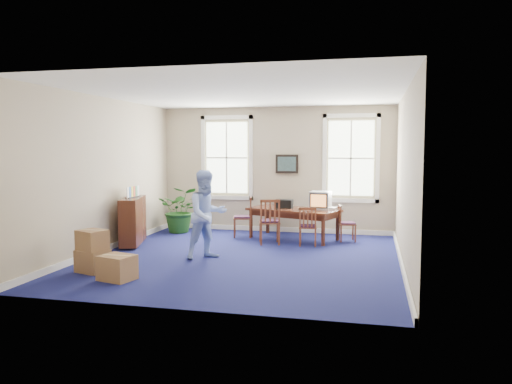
% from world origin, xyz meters
% --- Properties ---
extents(floor, '(6.50, 6.50, 0.00)m').
position_xyz_m(floor, '(0.00, 0.00, 0.00)').
color(floor, navy).
rests_on(floor, ground).
extents(ceiling, '(6.50, 6.50, 0.00)m').
position_xyz_m(ceiling, '(0.00, 0.00, 3.20)').
color(ceiling, white).
rests_on(ceiling, ground).
extents(wall_back, '(6.50, 0.00, 6.50)m').
position_xyz_m(wall_back, '(0.00, 3.25, 1.60)').
color(wall_back, tan).
rests_on(wall_back, ground).
extents(wall_front, '(6.50, 0.00, 6.50)m').
position_xyz_m(wall_front, '(0.00, -3.25, 1.60)').
color(wall_front, tan).
rests_on(wall_front, ground).
extents(wall_left, '(0.00, 6.50, 6.50)m').
position_xyz_m(wall_left, '(-3.00, 0.00, 1.60)').
color(wall_left, tan).
rests_on(wall_left, ground).
extents(wall_right, '(0.00, 6.50, 6.50)m').
position_xyz_m(wall_right, '(3.00, 0.00, 1.60)').
color(wall_right, tan).
rests_on(wall_right, ground).
extents(baseboard_back, '(6.00, 0.04, 0.12)m').
position_xyz_m(baseboard_back, '(0.00, 3.22, 0.06)').
color(baseboard_back, white).
rests_on(baseboard_back, ground).
extents(baseboard_left, '(0.04, 6.50, 0.12)m').
position_xyz_m(baseboard_left, '(-2.97, 0.00, 0.06)').
color(baseboard_left, white).
rests_on(baseboard_left, ground).
extents(baseboard_right, '(0.04, 6.50, 0.12)m').
position_xyz_m(baseboard_right, '(2.97, 0.00, 0.06)').
color(baseboard_right, white).
rests_on(baseboard_right, ground).
extents(window_left, '(1.40, 0.12, 2.20)m').
position_xyz_m(window_left, '(-1.30, 3.23, 1.90)').
color(window_left, white).
rests_on(window_left, ground).
extents(window_right, '(1.40, 0.12, 2.20)m').
position_xyz_m(window_right, '(1.90, 3.23, 1.90)').
color(window_right, white).
rests_on(window_right, ground).
extents(wall_picture, '(0.58, 0.06, 0.48)m').
position_xyz_m(wall_picture, '(0.30, 3.20, 1.75)').
color(wall_picture, black).
rests_on(wall_picture, ground).
extents(conference_table, '(2.33, 1.64, 0.72)m').
position_xyz_m(conference_table, '(0.62, 2.27, 0.36)').
color(conference_table, '#4B2214').
rests_on(conference_table, ground).
extents(crt_tv, '(0.51, 0.55, 0.42)m').
position_xyz_m(crt_tv, '(1.25, 2.32, 0.93)').
color(crt_tv, '#B7B7BC').
rests_on(crt_tv, conference_table).
extents(game_console, '(0.22, 0.26, 0.06)m').
position_xyz_m(game_console, '(1.54, 2.27, 0.75)').
color(game_console, white).
rests_on(game_console, conference_table).
extents(equipment_bag, '(0.42, 0.28, 0.20)m').
position_xyz_m(equipment_bag, '(0.38, 2.32, 0.83)').
color(equipment_bag, black).
rests_on(equipment_bag, conference_table).
extents(chair_near_left, '(0.57, 0.57, 1.02)m').
position_xyz_m(chair_near_left, '(0.19, 1.55, 0.51)').
color(chair_near_left, brown).
rests_on(chair_near_left, ground).
extents(chair_near_right, '(0.43, 0.43, 0.86)m').
position_xyz_m(chair_near_right, '(1.06, 1.55, 0.43)').
color(chair_near_right, brown).
rests_on(chair_near_right, ground).
extents(chair_end_left, '(0.53, 0.53, 0.97)m').
position_xyz_m(chair_end_left, '(-0.63, 2.27, 0.48)').
color(chair_end_left, brown).
rests_on(chair_end_left, ground).
extents(chair_end_right, '(0.45, 0.45, 0.84)m').
position_xyz_m(chair_end_right, '(1.88, 2.27, 0.42)').
color(chair_end_right, brown).
rests_on(chair_end_right, ground).
extents(man, '(1.05, 1.06, 1.73)m').
position_xyz_m(man, '(-0.69, -0.20, 0.86)').
color(man, '#A0BCFF').
rests_on(man, ground).
extents(credenza, '(0.72, 1.35, 1.02)m').
position_xyz_m(credenza, '(-2.74, 0.73, 0.51)').
color(credenza, '#4B2214').
rests_on(credenza, ground).
extents(brochure_rack, '(0.11, 0.60, 0.26)m').
position_xyz_m(brochure_rack, '(-2.72, 0.73, 1.15)').
color(brochure_rack, '#99999E').
rests_on(brochure_rack, credenza).
extents(potted_plant, '(1.24, 1.14, 1.17)m').
position_xyz_m(potted_plant, '(-2.33, 2.53, 0.59)').
color(potted_plant, '#194715').
rests_on(potted_plant, ground).
extents(cardboard_boxes, '(1.72, 1.72, 0.77)m').
position_xyz_m(cardboard_boxes, '(-2.09, -1.58, 0.39)').
color(cardboard_boxes, '#986C43').
rests_on(cardboard_boxes, ground).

